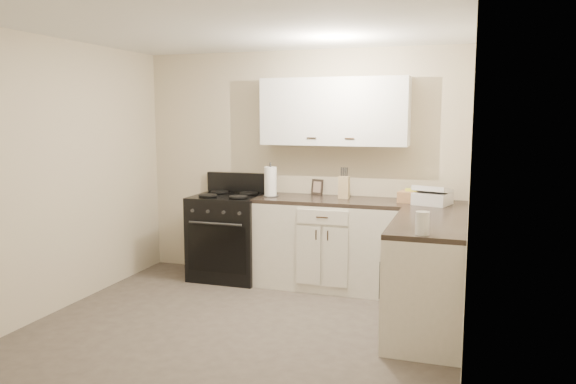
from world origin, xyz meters
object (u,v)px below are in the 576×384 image
(stove, at_px, (229,237))
(countertop_grill, at_px, (432,198))
(knife_block, at_px, (344,187))
(paper_towel, at_px, (270,182))
(wicker_basket, at_px, (416,197))

(stove, xyz_separation_m, countertop_grill, (2.18, -0.02, 0.54))
(knife_block, distance_m, paper_towel, 0.78)
(stove, distance_m, countertop_grill, 2.24)
(knife_block, xyz_separation_m, wicker_basket, (0.75, -0.05, -0.06))
(countertop_grill, bearing_deg, knife_block, -171.26)
(stove, relative_size, wicker_basket, 2.81)
(stove, distance_m, wicker_basket, 2.09)
(stove, distance_m, knife_block, 1.41)
(stove, height_order, countertop_grill, countertop_grill)
(wicker_basket, relative_size, countertop_grill, 1.03)
(wicker_basket, height_order, countertop_grill, countertop_grill)
(stove, relative_size, paper_towel, 2.93)
(knife_block, xyz_separation_m, paper_towel, (-0.78, -0.11, 0.04))
(paper_towel, bearing_deg, stove, 178.65)
(stove, bearing_deg, countertop_grill, -0.66)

